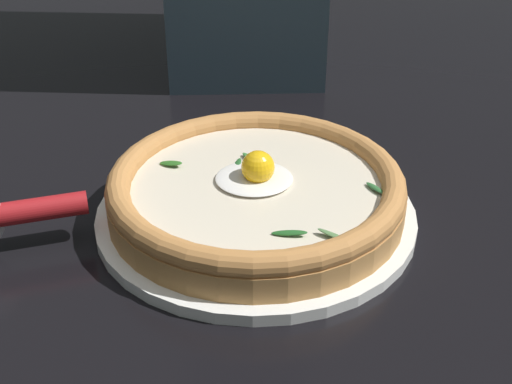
% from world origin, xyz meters
% --- Properties ---
extents(ground_plane, '(2.40, 2.40, 0.03)m').
position_xyz_m(ground_plane, '(0.00, 0.00, -0.01)').
color(ground_plane, black).
rests_on(ground_plane, ground).
extents(pizza_plate, '(0.32, 0.32, 0.01)m').
position_xyz_m(pizza_plate, '(0.04, -0.02, 0.01)').
color(pizza_plate, white).
rests_on(pizza_plate, ground).
extents(pizza, '(0.29, 0.29, 0.06)m').
position_xyz_m(pizza, '(0.04, -0.02, 0.03)').
color(pizza, '#BF8548').
rests_on(pizza, pizza_plate).
extents(side_bowl, '(0.12, 0.12, 0.04)m').
position_xyz_m(side_bowl, '(0.05, 0.36, 0.02)').
color(side_bowl, black).
rests_on(side_bowl, ground).
extents(pizza_cutter, '(0.15, 0.06, 0.08)m').
position_xyz_m(pizza_cutter, '(-0.18, -0.07, 0.04)').
color(pizza_cutter, silver).
rests_on(pizza_cutter, ground).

